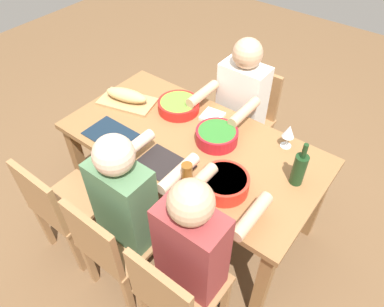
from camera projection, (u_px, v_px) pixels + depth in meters
ground_plane at (192, 211)px, 2.81m from camera, size 8.00×8.00×0.00m
dining_table at (192, 151)px, 2.36m from camera, size 1.69×0.87×0.74m
chair_far_center at (112, 245)px, 2.04m from camera, size 0.40×0.40×0.85m
diner_far_center at (130, 201)px, 2.00m from camera, size 0.41×0.53×1.20m
chair_far_right at (61, 205)px, 2.25m from camera, size 0.40×0.40×0.85m
chair_far_left at (174, 293)px, 1.84m from camera, size 0.40×0.40×0.85m
diner_far_left at (196, 246)px, 1.80m from camera, size 0.41×0.53×1.20m
chair_near_center at (248, 115)px, 2.90m from camera, size 0.40×0.40×0.85m
diner_near_center at (239, 104)px, 2.65m from camera, size 0.41×0.53×1.20m
serving_bowl_salad at (179, 105)px, 2.50m from camera, size 0.29×0.29×0.08m
serving_bowl_pasta at (224, 182)px, 1.97m from camera, size 0.28×0.28×0.09m
serving_bowl_greens at (217, 135)px, 2.26m from camera, size 0.27×0.27×0.09m
cutting_board at (127, 102)px, 2.58m from camera, size 0.44×0.32×0.02m
bread_loaf at (126, 95)px, 2.54m from camera, size 0.34×0.19×0.09m
wine_bottle at (299, 169)px, 1.97m from camera, size 0.08×0.08×0.29m
beer_bottle at (187, 179)px, 1.91m from camera, size 0.06×0.06×0.22m
wine_glass at (289, 132)px, 2.18m from camera, size 0.08×0.08×0.17m
placemat_far_center at (164, 165)px, 2.14m from camera, size 0.32×0.23×0.01m
placemat_far_right at (110, 134)px, 2.34m from camera, size 0.32×0.23×0.01m
napkin_stack at (212, 116)px, 2.46m from camera, size 0.16×0.16×0.02m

